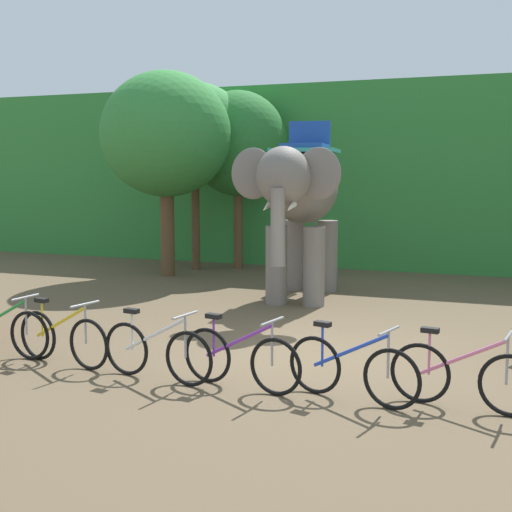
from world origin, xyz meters
The scene contains 12 objects.
ground_plane centered at (0.00, 0.00, 0.00)m, with size 80.00×80.00×0.00m, color brown.
foliage_hedge centered at (0.00, 12.02, 2.56)m, with size 36.00×6.00×5.13m, color #338438.
tree_right centered at (-5.61, 6.17, 3.62)m, with size 3.32×3.32×5.23m.
tree_center_left centered at (-5.45, 7.50, 3.93)m, with size 2.72×2.72×5.09m.
tree_far_right centered at (-4.43, 8.10, 3.45)m, with size 2.72×2.72×4.90m.
elephant centered at (-1.39, 4.13, 2.20)m, with size 2.09×4.21×3.78m.
bike_green centered at (-4.13, -1.64, 0.39)m, with size 1.71×0.52×0.92m.
bike_yellow centered at (-3.03, -1.73, 0.39)m, with size 1.69×0.52×0.92m.
bike_white centered at (-1.44, -1.90, 0.39)m, with size 1.70×0.52×0.92m.
bike_purple centered at (-0.31, -1.83, 0.39)m, with size 1.69×0.52×0.92m.
bike_blue centered at (1.09, -1.80, 0.39)m, with size 1.67×0.60×0.92m.
bike_pink centered at (2.33, -1.63, 0.39)m, with size 1.70×0.52×0.92m.
Camera 1 is at (2.81, -9.44, 2.67)m, focal length 47.93 mm.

